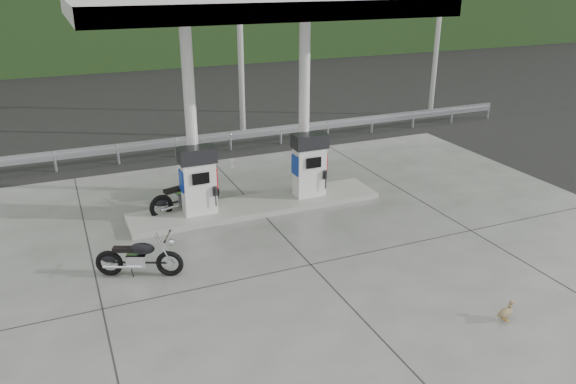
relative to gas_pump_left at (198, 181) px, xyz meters
name	(u,v)px	position (x,y,z in m)	size (l,w,h in m)	color
ground	(293,247)	(1.60, -2.50, -1.07)	(160.00, 160.00, 0.00)	black
forecourt_apron	(293,246)	(1.60, -2.50, -1.06)	(18.00, 14.00, 0.02)	#63625E
pump_island	(257,206)	(1.60, 0.00, -0.98)	(7.00, 1.40, 0.15)	#9F9C94
gas_pump_left	(198,181)	(0.00, 0.00, 0.00)	(0.95, 0.55, 1.80)	white
gas_pump_right	(309,165)	(3.20, 0.00, 0.00)	(0.95, 0.55, 1.80)	white
canopy_column_left	(191,117)	(0.00, 0.40, 1.60)	(0.30, 0.30, 5.00)	white
canopy_column_right	(304,106)	(3.20, 0.40, 1.60)	(0.30, 0.30, 5.00)	white
canopy_roof	(252,6)	(1.60, 0.00, 4.30)	(8.50, 5.00, 0.40)	silver
guardrail	(203,134)	(1.60, 5.50, -0.36)	(26.00, 0.16, 1.42)	#9FA2A7
road	(182,130)	(1.60, 9.00, -1.07)	(60.00, 7.00, 0.01)	black
utility_pole_b	(240,33)	(3.60, 7.00, 2.93)	(0.22, 0.22, 8.00)	#989893
utility_pole_c	(439,24)	(12.60, 7.00, 2.93)	(0.22, 0.22, 8.00)	#989893
tree_band	(115,20)	(1.60, 27.50, 1.93)	(80.00, 6.00, 6.00)	black
forested_hills	(84,27)	(1.60, 57.50, -1.07)	(100.00, 40.00, 140.00)	black
motorcycle_left	(139,258)	(-1.99, -2.47, -0.63)	(1.77, 0.56, 0.84)	black
motorcycle_right	(185,195)	(-0.25, 0.57, -0.58)	(2.00, 0.63, 0.95)	black
duck	(505,313)	(4.03, -6.89, -0.89)	(0.44, 0.12, 0.32)	brown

